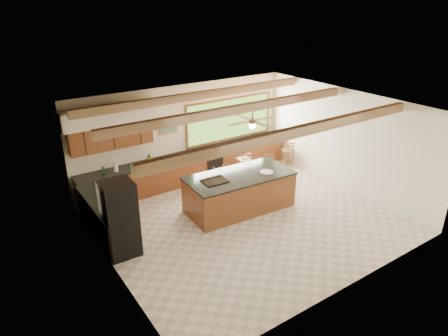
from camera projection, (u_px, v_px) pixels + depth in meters
ground at (246, 219)px, 10.51m from camera, size 7.20×7.20×0.00m
room_shell at (227, 134)px, 10.03m from camera, size 7.27×6.54×3.02m
counter_run at (173, 177)px, 11.81m from camera, size 7.12×3.10×1.27m
island at (239, 192)px, 10.86m from camera, size 2.98×1.53×1.03m
refrigerator at (120, 219)px, 8.80m from camera, size 0.71×0.70×1.78m
bar_stool_a at (217, 177)px, 11.52m from camera, size 0.39×0.39×0.99m
bar_stool_b at (245, 160)px, 12.56m from camera, size 0.41×0.41×1.11m
bar_stool_c at (269, 163)px, 12.49m from camera, size 0.46×0.46×1.01m
bar_stool_d at (289, 151)px, 13.51m from camera, size 0.41×0.41×0.96m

